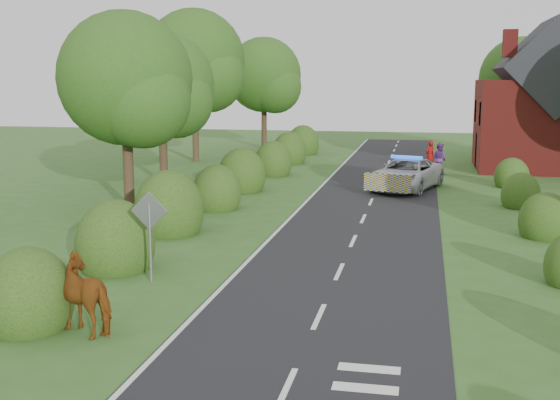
% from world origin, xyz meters
% --- Properties ---
extents(ground, '(120.00, 120.00, 0.00)m').
position_xyz_m(ground, '(0.00, 0.00, 0.00)').
color(ground, '#375E21').
extents(road, '(6.00, 70.00, 0.02)m').
position_xyz_m(road, '(0.00, 15.00, 0.01)').
color(road, black).
rests_on(road, ground).
extents(road_markings, '(4.96, 70.00, 0.01)m').
position_xyz_m(road_markings, '(-1.60, 12.93, 0.03)').
color(road_markings, white).
rests_on(road_markings, road).
extents(hedgerow_left, '(2.75, 50.41, 3.00)m').
position_xyz_m(hedgerow_left, '(-6.51, 11.69, 0.75)').
color(hedgerow_left, '#19370F').
rests_on(hedgerow_left, ground).
extents(hedgerow_right, '(2.10, 45.78, 2.10)m').
position_xyz_m(hedgerow_right, '(6.60, 11.21, 0.55)').
color(hedgerow_right, '#19370F').
rests_on(hedgerow_right, ground).
extents(tree_left_a, '(5.74, 5.60, 8.38)m').
position_xyz_m(tree_left_a, '(-9.75, 11.86, 5.34)').
color(tree_left_a, '#332316').
rests_on(tree_left_a, ground).
extents(tree_left_b, '(5.74, 5.60, 8.07)m').
position_xyz_m(tree_left_b, '(-11.25, 19.86, 5.04)').
color(tree_left_b, '#332316').
rests_on(tree_left_b, ground).
extents(tree_left_c, '(6.97, 6.80, 10.22)m').
position_xyz_m(tree_left_c, '(-12.70, 29.83, 6.53)').
color(tree_left_c, '#332316').
rests_on(tree_left_c, ground).
extents(tree_left_d, '(6.15, 6.00, 8.89)m').
position_xyz_m(tree_left_d, '(-10.23, 39.85, 5.64)').
color(tree_left_d, '#332316').
rests_on(tree_left_d, ground).
extents(tree_right_c, '(6.15, 6.00, 8.58)m').
position_xyz_m(tree_right_c, '(9.27, 37.85, 5.34)').
color(tree_right_c, '#332316').
rests_on(tree_right_c, ground).
extents(road_sign, '(1.06, 0.08, 2.53)m').
position_xyz_m(road_sign, '(-5.00, 2.00, 1.65)').
color(road_sign, gray).
rests_on(road_sign, ground).
extents(house, '(8.00, 7.40, 9.17)m').
position_xyz_m(house, '(9.49, 30.00, 3.79)').
color(house, maroon).
rests_on(house, ground).
extents(cow, '(2.26, 1.74, 1.43)m').
position_xyz_m(cow, '(-4.83, -1.88, 0.71)').
color(cow, brown).
rests_on(cow, ground).
extents(police_van, '(4.09, 6.16, 1.72)m').
position_xyz_m(police_van, '(1.45, 20.15, 0.78)').
color(police_van, silver).
rests_on(police_van, ground).
extents(pedestrian_red, '(0.78, 0.76, 1.80)m').
position_xyz_m(pedestrian_red, '(2.67, 28.28, 0.90)').
color(pedestrian_red, maroon).
rests_on(pedestrian_red, ground).
extents(pedestrian_purple, '(1.14, 1.12, 1.86)m').
position_xyz_m(pedestrian_purple, '(3.20, 26.21, 0.93)').
color(pedestrian_purple, '#5D2B77').
rests_on(pedestrian_purple, ground).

